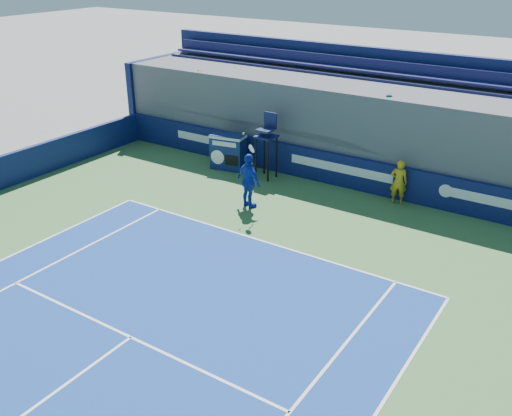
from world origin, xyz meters
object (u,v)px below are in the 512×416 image
Objects in this scene: umpire_chair at (267,139)px; tennis_player at (249,181)px; ball_person at (399,182)px; match_clock at (228,151)px.

umpire_chair is 0.96× the size of tennis_player.
umpire_chair reaches higher than ball_person.
tennis_player is (-4.03, -3.02, 0.16)m from ball_person.
umpire_chair is at bearing 0.57° from match_clock.
match_clock is 0.58× the size of umpire_chair.
umpire_chair reaches higher than match_clock.
umpire_chair is (1.76, 0.02, 0.79)m from match_clock.
tennis_player is at bearing 22.03° from ball_person.
tennis_player reaches higher than ball_person.
tennis_player is (2.73, -2.59, 0.21)m from match_clock.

